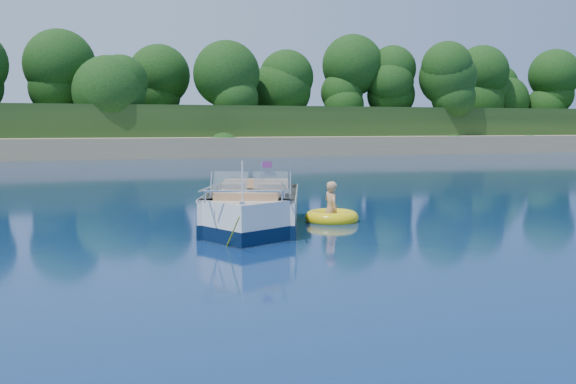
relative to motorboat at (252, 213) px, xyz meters
name	(u,v)px	position (x,y,z in m)	size (l,w,h in m)	color
ground	(227,244)	(-1.01, -1.72, -0.38)	(160.00, 160.00, 0.00)	#091945
shoreline	(98,138)	(-1.01, 62.05, 0.60)	(170.00, 59.00, 6.00)	#A1845D
treeline	(108,86)	(-0.97, 39.30, 5.17)	(150.00, 7.12, 8.19)	black
motorboat	(252,213)	(0.00, 0.00, 0.00)	(3.34, 5.61, 1.95)	white
tow_tube	(332,217)	(2.24, 0.53, -0.29)	(1.78, 1.78, 0.36)	yellow
boy	(330,222)	(2.17, 0.45, -0.38)	(0.54, 0.35, 1.48)	tan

